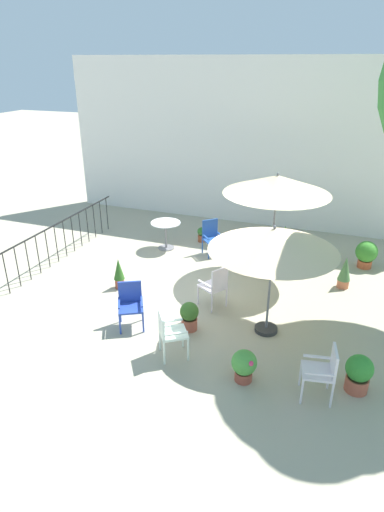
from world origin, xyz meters
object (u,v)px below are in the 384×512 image
at_px(patio_umbrella_1, 277,185).
at_px(cafe_table_0, 166,230).
at_px(patio_umbrella_0, 274,240).
at_px(potted_plant_3, 189,315).
at_px(patio_chair_0, 169,331).
at_px(patio_chair_4, 212,235).
at_px(potted_plant_7, 244,364).
at_px(patio_chair_1, 131,302).
at_px(potted_plant_8, 345,272).
at_px(potted_plant_1, 245,260).
at_px(potted_plant_4, 119,273).
at_px(patio_chair_3, 323,369).
at_px(potted_plant_0, 284,238).
at_px(patio_chair_2, 215,284).
at_px(potted_plant_2, 202,234).
at_px(potted_plant_5, 366,253).
at_px(potted_plant_6, 359,373).

height_order(patio_umbrella_1, cafe_table_0, patio_umbrella_1).
xyz_separation_m(patio_umbrella_0, potted_plant_3, (-1.42, -0.46, -1.60)).
distance_m(patio_chair_0, patio_chair_4, 4.54).
distance_m(patio_chair_0, potted_plant_7, 1.41).
distance_m(patio_chair_1, potted_plant_8, 4.94).
bearing_deg(patio_umbrella_1, potted_plant_1, 179.80).
height_order(cafe_table_0, patio_chair_0, patio_chair_0).
bearing_deg(cafe_table_0, patio_chair_4, 4.63).
distance_m(patio_umbrella_1, potted_plant_4, 4.08).
height_order(patio_chair_3, patio_chair_4, patio_chair_4).
distance_m(patio_chair_0, potted_plant_0, 5.52).
bearing_deg(potted_plant_7, cafe_table_0, 126.49).
distance_m(patio_umbrella_1, cafe_table_0, 3.55).
bearing_deg(patio_umbrella_1, patio_chair_2, -113.38).
bearing_deg(cafe_table_0, patio_chair_2, -48.48).
height_order(patio_umbrella_1, patio_chair_4, patio_umbrella_1).
bearing_deg(potted_plant_3, patio_chair_2, 77.27).
relative_size(potted_plant_2, potted_plant_4, 0.59).
distance_m(potted_plant_3, potted_plant_5, 5.22).
xyz_separation_m(patio_umbrella_1, potted_plant_3, (-1.03, -2.84, -1.95)).
bearing_deg(potted_plant_4, potted_plant_8, 20.67).
bearing_deg(patio_chair_2, potted_plant_1, 84.58).
xyz_separation_m(cafe_table_0, potted_plant_6, (5.10, -4.15, -0.20)).
relative_size(potted_plant_2, potted_plant_5, 0.62).
bearing_deg(cafe_table_0, potted_plant_4, -92.12).
xyz_separation_m(patio_chair_3, potted_plant_1, (-2.17, 3.86, -0.23)).
distance_m(potted_plant_1, potted_plant_3, 2.87).
xyz_separation_m(patio_umbrella_0, potted_plant_0, (-0.34, 4.04, -1.56)).
xyz_separation_m(potted_plant_1, potted_plant_8, (2.33, -0.01, 0.09)).
height_order(potted_plant_5, potted_plant_7, potted_plant_5).
bearing_deg(potted_plant_5, patio_umbrella_0, -115.74).
bearing_deg(potted_plant_4, cafe_table_0, 87.88).
distance_m(patio_chair_0, potted_plant_6, 3.14).
relative_size(potted_plant_2, potted_plant_8, 0.56).
height_order(patio_umbrella_1, potted_plant_2, patio_umbrella_1).
bearing_deg(potted_plant_2, patio_chair_1, -88.56).
bearing_deg(potted_plant_1, patio_chair_1, -116.25).
bearing_deg(patio_chair_1, potted_plant_2, 91.44).
relative_size(cafe_table_0, potted_plant_3, 1.39).
bearing_deg(potted_plant_6, potted_plant_0, 111.27).
relative_size(patio_umbrella_1, patio_chair_1, 2.82).
height_order(potted_plant_0, potted_plant_1, potted_plant_0).
bearing_deg(potted_plant_5, potted_plant_8, -109.48).
bearing_deg(potted_plant_7, potted_plant_6, 12.79).
relative_size(patio_chair_0, patio_chair_3, 0.98).
height_order(patio_chair_0, potted_plant_1, patio_chair_0).
xyz_separation_m(patio_umbrella_1, patio_chair_3, (1.54, -3.86, -1.73)).
relative_size(patio_chair_1, potted_plant_4, 1.23).
bearing_deg(patio_chair_1, patio_umbrella_1, 55.09).
bearing_deg(patio_chair_0, patio_umbrella_0, 43.26).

